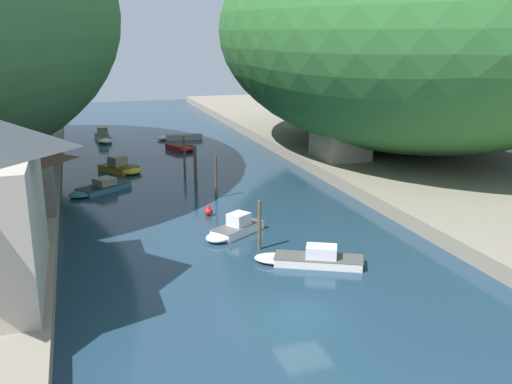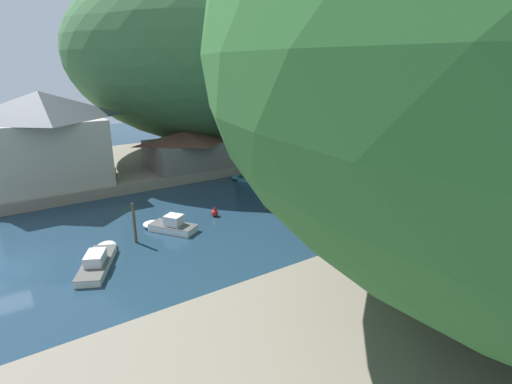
{
  "view_description": "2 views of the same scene",
  "coord_description": "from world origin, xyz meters",
  "px_view_note": "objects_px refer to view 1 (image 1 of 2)",
  "views": [
    {
      "loc": [
        -10.0,
        -23.5,
        13.24
      ],
      "look_at": [
        2.75,
        16.37,
        1.56
      ],
      "focal_mm": 40.0,
      "sensor_mm": 36.0,
      "label": 1
    },
    {
      "loc": [
        29.2,
        0.64,
        13.31
      ],
      "look_at": [
        0.61,
        19.97,
        2.11
      ],
      "focal_mm": 28.0,
      "sensor_mm": 36.0,
      "label": 2
    }
  ],
  "objects_px": {
    "boat_far_right_bank": "(122,168)",
    "boat_moored_right": "(103,137)",
    "right_bank_cottage": "(340,133)",
    "boat_small_dinghy": "(178,137)",
    "boat_red_skiff": "(181,148)",
    "channel_buoy_near": "(209,211)",
    "person_on_quay": "(18,229)",
    "boathouse_shed": "(4,173)",
    "boat_cabin_cruiser": "(233,229)",
    "boat_mid_channel": "(99,188)",
    "boat_open_rowboat": "(308,259)"
  },
  "relations": [
    {
      "from": "boat_red_skiff",
      "to": "boathouse_shed",
      "type": "bearing_deg",
      "value": 27.98
    },
    {
      "from": "channel_buoy_near",
      "to": "boat_small_dinghy",
      "type": "bearing_deg",
      "value": 83.69
    },
    {
      "from": "boat_small_dinghy",
      "to": "person_on_quay",
      "type": "distance_m",
      "value": 41.08
    },
    {
      "from": "boat_far_right_bank",
      "to": "channel_buoy_near",
      "type": "distance_m",
      "value": 17.01
    },
    {
      "from": "person_on_quay",
      "to": "right_bank_cottage",
      "type": "bearing_deg",
      "value": -43.28
    },
    {
      "from": "boathouse_shed",
      "to": "boat_red_skiff",
      "type": "xyz_separation_m",
      "value": [
        16.88,
        21.02,
        -3.1
      ]
    },
    {
      "from": "boat_small_dinghy",
      "to": "channel_buoy_near",
      "type": "height_order",
      "value": "channel_buoy_near"
    },
    {
      "from": "boat_mid_channel",
      "to": "person_on_quay",
      "type": "height_order",
      "value": "person_on_quay"
    },
    {
      "from": "boat_open_rowboat",
      "to": "person_on_quay",
      "type": "height_order",
      "value": "person_on_quay"
    },
    {
      "from": "boat_mid_channel",
      "to": "person_on_quay",
      "type": "distance_m",
      "value": 15.64
    },
    {
      "from": "boathouse_shed",
      "to": "person_on_quay",
      "type": "xyz_separation_m",
      "value": [
        1.51,
        -9.37,
        -1.36
      ]
    },
    {
      "from": "boathouse_shed",
      "to": "right_bank_cottage",
      "type": "relative_size",
      "value": 1.65
    },
    {
      "from": "boathouse_shed",
      "to": "boat_moored_right",
      "type": "relative_size",
      "value": 1.58
    },
    {
      "from": "boat_moored_right",
      "to": "channel_buoy_near",
      "type": "xyz_separation_m",
      "value": [
        5.72,
        -34.54,
        -0.12
      ]
    },
    {
      "from": "boat_red_skiff",
      "to": "boat_small_dinghy",
      "type": "relative_size",
      "value": 0.71
    },
    {
      "from": "right_bank_cottage",
      "to": "boat_far_right_bank",
      "type": "relative_size",
      "value": 1.2
    },
    {
      "from": "right_bank_cottage",
      "to": "boat_small_dinghy",
      "type": "relative_size",
      "value": 1.01
    },
    {
      "from": "boat_red_skiff",
      "to": "right_bank_cottage",
      "type": "bearing_deg",
      "value": 111.53
    },
    {
      "from": "boat_red_skiff",
      "to": "boat_small_dinghy",
      "type": "bearing_deg",
      "value": -121.03
    },
    {
      "from": "boat_far_right_bank",
      "to": "person_on_quay",
      "type": "distance_m",
      "value": 22.94
    },
    {
      "from": "boat_cabin_cruiser",
      "to": "boat_moored_right",
      "type": "distance_m",
      "value": 39.76
    },
    {
      "from": "boat_red_skiff",
      "to": "channel_buoy_near",
      "type": "bearing_deg",
      "value": 60.86
    },
    {
      "from": "boat_cabin_cruiser",
      "to": "boat_moored_right",
      "type": "height_order",
      "value": "boat_moored_right"
    },
    {
      "from": "boat_cabin_cruiser",
      "to": "boat_far_right_bank",
      "type": "relative_size",
      "value": 0.99
    },
    {
      "from": "boathouse_shed",
      "to": "channel_buoy_near",
      "type": "distance_m",
      "value": 15.18
    },
    {
      "from": "boat_red_skiff",
      "to": "boat_cabin_cruiser",
      "type": "bearing_deg",
      "value": 62.99
    },
    {
      "from": "boat_small_dinghy",
      "to": "person_on_quay",
      "type": "xyz_separation_m",
      "value": [
        -16.36,
        -37.64,
        1.77
      ]
    },
    {
      "from": "boat_small_dinghy",
      "to": "channel_buoy_near",
      "type": "bearing_deg",
      "value": -179.1
    },
    {
      "from": "boat_cabin_cruiser",
      "to": "boat_open_rowboat",
      "type": "xyz_separation_m",
      "value": [
        2.85,
        -6.28,
        -0.06
      ]
    },
    {
      "from": "right_bank_cottage",
      "to": "boat_open_rowboat",
      "type": "distance_m",
      "value": 25.93
    },
    {
      "from": "right_bank_cottage",
      "to": "boat_red_skiff",
      "type": "xyz_separation_m",
      "value": [
        -13.68,
        13.79,
        -3.27
      ]
    },
    {
      "from": "boat_mid_channel",
      "to": "boat_moored_right",
      "type": "relative_size",
      "value": 0.93
    },
    {
      "from": "channel_buoy_near",
      "to": "person_on_quay",
      "type": "xyz_separation_m",
      "value": [
        -12.78,
        -5.27,
        1.68
      ]
    },
    {
      "from": "right_bank_cottage",
      "to": "channel_buoy_near",
      "type": "height_order",
      "value": "right_bank_cottage"
    },
    {
      "from": "boat_cabin_cruiser",
      "to": "boat_mid_channel",
      "type": "xyz_separation_m",
      "value": [
        -8.18,
        14.08,
        -0.08
      ]
    },
    {
      "from": "boathouse_shed",
      "to": "person_on_quay",
      "type": "bearing_deg",
      "value": -80.82
    },
    {
      "from": "boathouse_shed",
      "to": "boat_far_right_bank",
      "type": "distance_m",
      "value": 15.58
    },
    {
      "from": "boat_cabin_cruiser",
      "to": "channel_buoy_near",
      "type": "xyz_separation_m",
      "value": [
        -0.63,
        4.71,
        -0.05
      ]
    },
    {
      "from": "boat_mid_channel",
      "to": "boat_far_right_bank",
      "type": "bearing_deg",
      "value": -55.56
    },
    {
      "from": "right_bank_cottage",
      "to": "boat_moored_right",
      "type": "relative_size",
      "value": 0.96
    },
    {
      "from": "boathouse_shed",
      "to": "boat_cabin_cruiser",
      "type": "xyz_separation_m",
      "value": [
        14.93,
        -8.81,
        -2.99
      ]
    },
    {
      "from": "boathouse_shed",
      "to": "boat_cabin_cruiser",
      "type": "distance_m",
      "value": 17.59
    },
    {
      "from": "boathouse_shed",
      "to": "boat_moored_right",
      "type": "bearing_deg",
      "value": 74.26
    },
    {
      "from": "boat_mid_channel",
      "to": "boat_moored_right",
      "type": "xyz_separation_m",
      "value": [
        1.84,
        25.17,
        0.16
      ]
    },
    {
      "from": "channel_buoy_near",
      "to": "person_on_quay",
      "type": "distance_m",
      "value": 13.93
    },
    {
      "from": "boat_small_dinghy",
      "to": "boat_moored_right",
      "type": "distance_m",
      "value": 9.55
    },
    {
      "from": "boat_small_dinghy",
      "to": "boat_open_rowboat",
      "type": "bearing_deg",
      "value": -172.91
    },
    {
      "from": "boat_small_dinghy",
      "to": "channel_buoy_near",
      "type": "xyz_separation_m",
      "value": [
        -3.58,
        -32.38,
        0.09
      ]
    },
    {
      "from": "boathouse_shed",
      "to": "boat_open_rowboat",
      "type": "xyz_separation_m",
      "value": [
        17.78,
        -15.09,
        -3.04
      ]
    },
    {
      "from": "boat_far_right_bank",
      "to": "boat_moored_right",
      "type": "height_order",
      "value": "boat_moored_right"
    }
  ]
}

